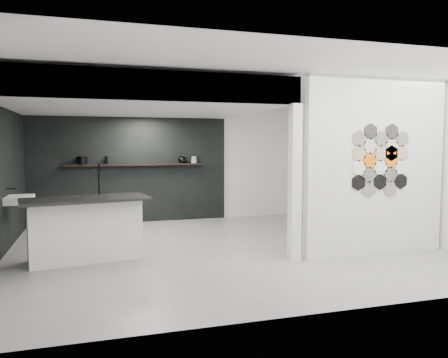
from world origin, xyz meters
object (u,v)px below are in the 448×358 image
kitchen_island (85,228)px  glass_bowl (194,161)px  glass_vase (194,160)px  utensil_cup (106,162)px  kettle (182,160)px  partition_panel (376,167)px  bottle_dark (106,160)px  wall_basin (20,200)px  stockpot (82,160)px

kitchen_island → glass_bowl: kitchen_island is taller
glass_vase → utensil_cup: size_ratio=1.57×
kitchen_island → kettle: size_ratio=9.99×
partition_panel → kettle: partition_panel is taller
glass_vase → bottle_dark: bearing=180.0°
wall_basin → kettle: 3.78m
kettle → bottle_dark: bearing=165.2°
bottle_dark → utensil_cup: (-0.00, 0.00, -0.04)m
kitchen_island → utensil_cup: size_ratio=19.74×
kitchen_island → stockpot: 3.11m
kitchen_island → glass_bowl: size_ratio=14.83×
glass_bowl → partition_panel: bearing=-61.8°
kettle → bottle_dark: bottle_dark is taller
stockpot → partition_panel: bearing=-40.5°
wall_basin → glass_bowl: (3.39, 2.07, 0.52)m
glass_vase → bottle_dark: size_ratio=0.88×
kitchen_island → glass_bowl: bearing=41.9°
utensil_cup → partition_panel: bearing=-43.8°
stockpot → glass_bowl: bearing=0.0°
glass_bowl → kettle: bearing=180.0°
stockpot → glass_bowl: 2.45m
partition_panel → glass_vase: partition_panel is taller
glass_bowl → bottle_dark: 1.95m
stockpot → glass_bowl: (2.45, 0.00, -0.04)m
wall_basin → stockpot: (0.94, 2.07, 0.56)m
kitchen_island → utensil_cup: kitchen_island is taller
kettle → glass_vase: bearing=-14.8°
kitchen_island → bottle_dark: 3.13m
partition_panel → kettle: 4.52m
glass_vase → partition_panel: bearing=-61.8°
kitchen_island → glass_vase: bearing=41.9°
wall_basin → glass_bowl: bearing=31.3°
glass_vase → wall_basin: bearing=-148.7°
kitchen_island → bottle_dark: size_ratio=11.07×
stockpot → glass_bowl: size_ratio=1.62×
glass_vase → utensil_cup: bearing=180.0°
kettle → utensil_cup: size_ratio=1.98×
kitchen_island → utensil_cup: 3.12m
partition_panel → glass_vase: (-2.08, 3.87, -0.00)m
glass_vase → bottle_dark: 1.95m
partition_panel → glass_bowl: size_ratio=21.58×
wall_basin → utensil_cup: (1.44, 2.07, 0.52)m
partition_panel → kitchen_island: bearing=168.6°
partition_panel → stockpot: size_ratio=13.34×
kitchen_island → wall_basin: bearing=129.1°
wall_basin → kitchen_island: size_ratio=0.31×
partition_panel → kitchen_island: partition_panel is taller
wall_basin → stockpot: 2.34m
wall_basin → partition_panel: bearing=-18.2°
wall_basin → utensil_cup: bearing=55.1°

